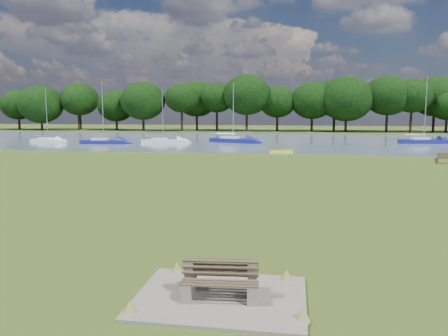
# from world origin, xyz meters

# --- Properties ---
(ground) EXTENTS (220.00, 220.00, 0.00)m
(ground) POSITION_xyz_m (0.00, 0.00, 0.00)
(ground) COLOR #5C6426
(river) EXTENTS (220.00, 40.00, 0.10)m
(river) POSITION_xyz_m (0.00, 42.00, 0.00)
(river) COLOR slate
(river) RESTS_ON ground
(far_bank) EXTENTS (220.00, 20.00, 0.40)m
(far_bank) POSITION_xyz_m (0.00, 72.00, 0.00)
(far_bank) COLOR #4C6626
(far_bank) RESTS_ON ground
(concrete_pad) EXTENTS (4.20, 3.20, 0.10)m
(concrete_pad) POSITION_xyz_m (0.00, -14.00, 0.05)
(concrete_pad) COLOR gray
(concrete_pad) RESTS_ON ground
(bench_pair) EXTENTS (1.97, 1.26, 1.02)m
(bench_pair) POSITION_xyz_m (0.00, -14.00, 0.51)
(bench_pair) COLOR gray
(bench_pair) RESTS_ON concrete_pad
(riverbank_bench) EXTENTS (1.64, 0.76, 0.98)m
(riverbank_bench) POSITION_xyz_m (14.84, 16.48, 0.49)
(riverbank_bench) COLOR brown
(riverbank_bench) RESTS_ON ground
(kayak) EXTENTS (2.65, 1.33, 0.26)m
(kayak) POSITION_xyz_m (0.30, 24.00, 0.18)
(kayak) COLOR yellow
(kayak) RESTS_ON river
(tree_line) EXTENTS (132.74, 9.83, 11.90)m
(tree_line) POSITION_xyz_m (-4.55, 68.00, 7.04)
(tree_line) COLOR black
(tree_line) RESTS_ON far_bank
(sailboat_0) EXTENTS (6.39, 2.61, 8.44)m
(sailboat_0) POSITION_xyz_m (-24.39, 32.63, 0.52)
(sailboat_0) COLOR navy
(sailboat_0) RESTS_ON river
(sailboat_2) EXTENTS (5.84, 3.02, 7.82)m
(sailboat_2) POSITION_xyz_m (-33.62, 34.08, 0.46)
(sailboat_2) COLOR silver
(sailboat_2) RESTS_ON river
(sailboat_3) EXTENTS (7.16, 4.19, 8.46)m
(sailboat_3) POSITION_xyz_m (-7.04, 37.93, 0.56)
(sailboat_3) COLOR navy
(sailboat_3) RESTS_ON river
(sailboat_4) EXTENTS (6.34, 3.01, 7.51)m
(sailboat_4) POSITION_xyz_m (-16.85, 35.76, 0.45)
(sailboat_4) COLOR silver
(sailboat_4) RESTS_ON river
(sailboat_5) EXTENTS (6.85, 2.92, 9.30)m
(sailboat_5) POSITION_xyz_m (19.49, 40.28, 0.57)
(sailboat_5) COLOR navy
(sailboat_5) RESTS_ON river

